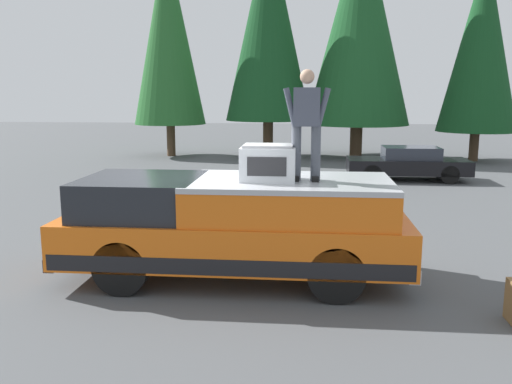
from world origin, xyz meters
The scene contains 9 objects.
ground_plane centered at (0.00, 0.00, 0.00)m, with size 90.00×90.00×0.00m, color #4C4F51.
pickup_truck centered at (-0.37, -0.49, 0.87)m, with size 2.01×5.54×1.65m.
compressor_unit centered at (-0.47, -1.03, 1.93)m, with size 0.65×0.84×0.56m.
person_on_truck_bed centered at (-0.43, -1.61, 2.55)m, with size 0.29×0.72×1.69m.
parked_car_black centered at (10.21, -5.11, 0.58)m, with size 1.64×4.10×1.16m.
conifer_far_left centered at (15.93, -8.99, 5.10)m, with size 3.38×3.38×8.91m.
conifer_left centered at (17.09, -3.92, 6.19)m, with size 4.79×4.79×10.89m.
conifer_center_left centered at (16.68, 0.24, 6.10)m, with size 3.95×3.95×10.51m.
conifer_center_right centered at (16.61, 4.91, 5.75)m, with size 3.35×3.35×10.00m.
Camera 1 is at (-8.69, -1.63, 2.99)m, focal length 37.69 mm.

